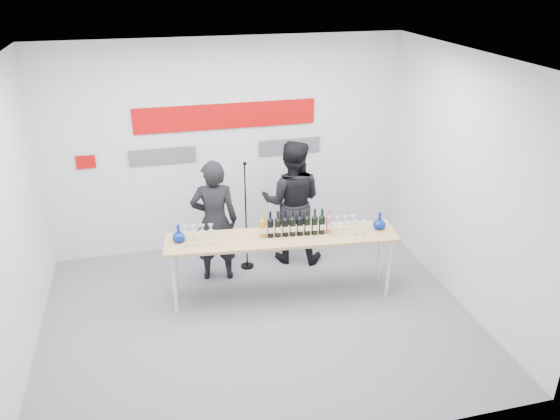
{
  "coord_description": "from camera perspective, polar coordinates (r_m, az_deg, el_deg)",
  "views": [
    {
      "loc": [
        -1.06,
        -5.28,
        3.87
      ],
      "look_at": [
        0.39,
        0.5,
        1.15
      ],
      "focal_mm": 35.0,
      "sensor_mm": 36.0,
      "label": 1
    }
  ],
  "objects": [
    {
      "name": "ground",
      "position": [
        6.64,
        -2.25,
        -11.18
      ],
      "size": [
        5.0,
        5.0,
        0.0
      ],
      "primitive_type": "plane",
      "color": "slate",
      "rests_on": "ground"
    },
    {
      "name": "back_wall",
      "position": [
        7.73,
        -5.53,
        6.57
      ],
      "size": [
        5.0,
        0.04,
        3.0
      ],
      "primitive_type": "cube",
      "color": "silver",
      "rests_on": "ground"
    },
    {
      "name": "signage",
      "position": [
        7.61,
        -6.01,
        8.66
      ],
      "size": [
        3.38,
        0.02,
        0.79
      ],
      "color": "#B60807",
      "rests_on": "back_wall"
    },
    {
      "name": "tasting_table",
      "position": [
        6.63,
        0.21,
        -3.26
      ],
      "size": [
        2.86,
        0.85,
        0.84
      ],
      "rotation": [
        0.0,
        0.0,
        -0.1
      ],
      "color": "tan",
      "rests_on": "ground"
    },
    {
      "name": "wine_bottles",
      "position": [
        6.56,
        1.72,
        -1.34
      ],
      "size": [
        0.89,
        0.17,
        0.33
      ],
      "rotation": [
        0.0,
        0.0,
        -0.1
      ],
      "color": "#BF7F19",
      "rests_on": "tasting_table"
    },
    {
      "name": "decanter_left",
      "position": [
        6.55,
        -10.55,
        -2.39
      ],
      "size": [
        0.16,
        0.16,
        0.21
      ],
      "primitive_type": null,
      "color": "navy",
      "rests_on": "tasting_table"
    },
    {
      "name": "decanter_right",
      "position": [
        6.86,
        10.36,
        -1.09
      ],
      "size": [
        0.16,
        0.16,
        0.21
      ],
      "primitive_type": null,
      "color": "navy",
      "rests_on": "tasting_table"
    },
    {
      "name": "glasses_left",
      "position": [
        6.51,
        -8.54,
        -2.59
      ],
      "size": [
        0.38,
        0.25,
        0.18
      ],
      "color": "silver",
      "rests_on": "tasting_table"
    },
    {
      "name": "glasses_right",
      "position": [
        6.69,
        6.78,
        -1.66
      ],
      "size": [
        0.46,
        0.26,
        0.18
      ],
      "color": "silver",
      "rests_on": "tasting_table"
    },
    {
      "name": "presenter_left",
      "position": [
        7.07,
        -6.85,
        -1.17
      ],
      "size": [
        0.65,
        0.47,
        1.65
      ],
      "primitive_type": "imported",
      "rotation": [
        0.0,
        0.0,
        3.0
      ],
      "color": "black",
      "rests_on": "ground"
    },
    {
      "name": "presenter_right",
      "position": [
        7.46,
        1.26,
        0.84
      ],
      "size": [
        1.02,
        0.91,
        1.75
      ],
      "primitive_type": "imported",
      "rotation": [
        0.0,
        0.0,
        2.79
      ],
      "color": "black",
      "rests_on": "ground"
    },
    {
      "name": "mic_stand",
      "position": [
        7.42,
        -3.52,
        -2.77
      ],
      "size": [
        0.18,
        0.18,
        1.55
      ],
      "rotation": [
        0.0,
        0.0,
        0.13
      ],
      "color": "black",
      "rests_on": "ground"
    }
  ]
}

